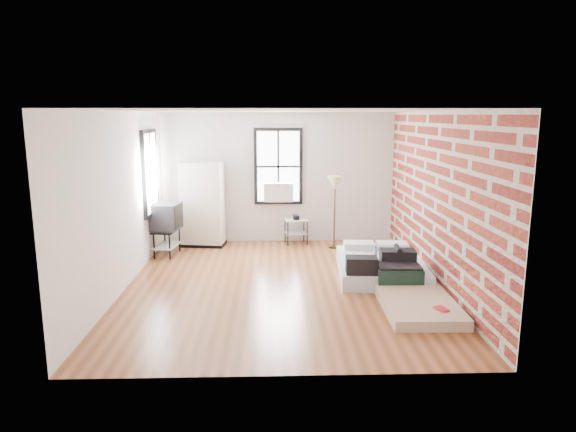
{
  "coord_description": "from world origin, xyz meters",
  "views": [
    {
      "loc": [
        -0.13,
        -8.04,
        2.74
      ],
      "look_at": [
        0.13,
        0.3,
        1.09
      ],
      "focal_mm": 32.0,
      "sensor_mm": 36.0,
      "label": 1
    }
  ],
  "objects_px": {
    "mattress_bare": "(411,294)",
    "mattress_main": "(381,265)",
    "side_table": "(296,225)",
    "floor_lamp": "(335,187)",
    "wardrobe": "(203,204)",
    "tv_stand": "(166,218)"
  },
  "relations": [
    {
      "from": "wardrobe",
      "to": "tv_stand",
      "type": "relative_size",
      "value": 1.71
    },
    {
      "from": "wardrobe",
      "to": "floor_lamp",
      "type": "relative_size",
      "value": 1.18
    },
    {
      "from": "mattress_main",
      "to": "mattress_bare",
      "type": "distance_m",
      "value": 1.33
    },
    {
      "from": "side_table",
      "to": "floor_lamp",
      "type": "distance_m",
      "value": 1.21
    },
    {
      "from": "mattress_bare",
      "to": "floor_lamp",
      "type": "bearing_deg",
      "value": 104.59
    },
    {
      "from": "mattress_main",
      "to": "floor_lamp",
      "type": "distance_m",
      "value": 2.26
    },
    {
      "from": "side_table",
      "to": "floor_lamp",
      "type": "relative_size",
      "value": 0.42
    },
    {
      "from": "mattress_bare",
      "to": "mattress_main",
      "type": "bearing_deg",
      "value": 99.05
    },
    {
      "from": "wardrobe",
      "to": "floor_lamp",
      "type": "xyz_separation_m",
      "value": [
        2.76,
        -0.29,
        0.4
      ]
    },
    {
      "from": "mattress_main",
      "to": "side_table",
      "type": "relative_size",
      "value": 3.26
    },
    {
      "from": "mattress_bare",
      "to": "floor_lamp",
      "type": "xyz_separation_m",
      "value": [
        -0.77,
        3.19,
        1.16
      ]
    },
    {
      "from": "floor_lamp",
      "to": "mattress_main",
      "type": "bearing_deg",
      "value": -72.66
    },
    {
      "from": "wardrobe",
      "to": "mattress_main",
      "type": "bearing_deg",
      "value": -25.43
    },
    {
      "from": "side_table",
      "to": "floor_lamp",
      "type": "bearing_deg",
      "value": -24.65
    },
    {
      "from": "side_table",
      "to": "tv_stand",
      "type": "xyz_separation_m",
      "value": [
        -2.59,
        -0.84,
        0.32
      ]
    },
    {
      "from": "mattress_main",
      "to": "floor_lamp",
      "type": "xyz_separation_m",
      "value": [
        -0.59,
        1.88,
        1.11
      ]
    },
    {
      "from": "mattress_bare",
      "to": "side_table",
      "type": "bearing_deg",
      "value": 114.62
    },
    {
      "from": "wardrobe",
      "to": "floor_lamp",
      "type": "height_order",
      "value": "wardrobe"
    },
    {
      "from": "mattress_main",
      "to": "wardrobe",
      "type": "bearing_deg",
      "value": 151.4
    },
    {
      "from": "mattress_bare",
      "to": "floor_lamp",
      "type": "height_order",
      "value": "floor_lamp"
    },
    {
      "from": "tv_stand",
      "to": "mattress_bare",
      "type": "bearing_deg",
      "value": -25.61
    },
    {
      "from": "mattress_main",
      "to": "floor_lamp",
      "type": "bearing_deg",
      "value": 111.66
    }
  ]
}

